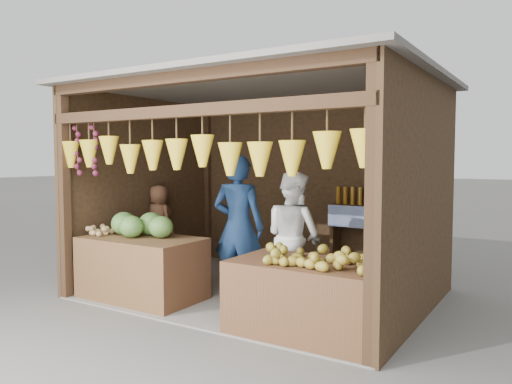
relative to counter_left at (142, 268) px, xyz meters
The scene contains 12 objects.
ground 1.53m from the counter_left, 41.98° to the left, with size 80.00×80.00×0.00m, color #514F49.
stall_structure 1.92m from the counter_left, 41.61° to the left, with size 4.30×3.30×2.66m.
back_shelf 3.17m from the counter_left, 46.61° to the left, with size 1.25×0.32×1.32m.
counter_left is the anchor object (origin of this frame).
counter_right 2.33m from the counter_left, ahead, with size 1.59×0.85×0.73m, color #472B17.
stool 1.33m from the counter_left, 123.75° to the left, with size 0.30×0.30×0.28m, color black.
man_standing 1.28m from the counter_left, 33.59° to the left, with size 0.65×0.42×1.77m, color #112443.
woman_standing 1.89m from the counter_left, 29.05° to the left, with size 0.76×0.60×1.57m, color white.
vendor_seated 1.37m from the counter_left, 123.75° to the left, with size 0.52×0.34×1.06m, color brown.
melon_pile 0.55m from the counter_left, 154.31° to the left, with size 1.00×0.50×0.32m, color #1F5015, non-canonical shape.
tanfruit_pile 0.74m from the counter_left, behind, with size 0.34×0.40×0.13m, color #A77F4D, non-canonical shape.
mango_pile 2.40m from the counter_left, ahead, with size 1.40×0.64×0.22m, color #A95916, non-canonical shape.
Camera 1 is at (3.26, -5.36, 1.72)m, focal length 35.00 mm.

